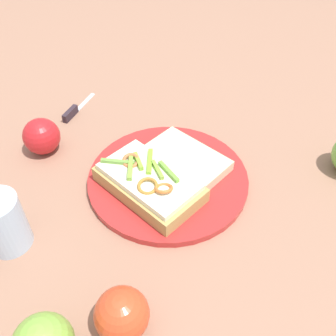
{
  "coord_description": "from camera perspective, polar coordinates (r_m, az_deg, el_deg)",
  "views": [
    {
      "loc": [
        0.44,
        0.14,
        0.49
      ],
      "look_at": [
        0.0,
        0.0,
        0.03
      ],
      "focal_mm": 40.15,
      "sensor_mm": 36.0,
      "label": 1
    }
  ],
  "objects": [
    {
      "name": "sandwich",
      "position": [
        0.63,
        -2.9,
        -2.14
      ],
      "size": [
        0.17,
        0.21,
        0.05
      ],
      "rotation": [
        0.0,
        0.0,
        4.26
      ],
      "color": "tan",
      "rests_on": "plate"
    },
    {
      "name": "bread_slice_side",
      "position": [
        0.68,
        2.65,
        1.32
      ],
      "size": [
        0.15,
        0.17,
        0.02
      ],
      "primitive_type": "cube",
      "rotation": [
        0.0,
        0.0,
        4.28
      ],
      "color": "beige",
      "rests_on": "plate"
    },
    {
      "name": "knife",
      "position": [
        0.85,
        -14.07,
        8.44
      ],
      "size": [
        0.12,
        0.02,
        0.02
      ],
      "rotation": [
        0.0,
        0.0,
        3.07
      ],
      "color": "silver",
      "rests_on": "ground_plane"
    },
    {
      "name": "plate",
      "position": [
        0.67,
        0.0,
        -1.62
      ],
      "size": [
        0.28,
        0.28,
        0.01
      ],
      "primitive_type": "cylinder",
      "color": "#B62927",
      "rests_on": "ground_plane"
    },
    {
      "name": "ground_plane",
      "position": [
        0.67,
        0.0,
        -1.99
      ],
      "size": [
        2.0,
        2.0,
        0.0
      ],
      "primitive_type": "plane",
      "color": "#946852",
      "rests_on": "ground"
    },
    {
      "name": "drinking_glass",
      "position": [
        0.6,
        -23.79,
        -7.67
      ],
      "size": [
        0.07,
        0.07,
        0.09
      ],
      "primitive_type": "cylinder",
      "color": "silver",
      "rests_on": "ground_plane"
    },
    {
      "name": "apple_2",
      "position": [
        0.5,
        -7.02,
        -21.19
      ],
      "size": [
        0.1,
        0.1,
        0.07
      ],
      "primitive_type": "sphere",
      "rotation": [
        0.0,
        0.0,
        1.02
      ],
      "color": "#D44322",
      "rests_on": "ground_plane"
    },
    {
      "name": "apple_3",
      "position": [
        0.75,
        -18.64,
        4.59
      ],
      "size": [
        0.1,
        0.1,
        0.07
      ],
      "primitive_type": "sphere",
      "rotation": [
        0.0,
        0.0,
        0.95
      ],
      "color": "red",
      "rests_on": "ground_plane"
    }
  ]
}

